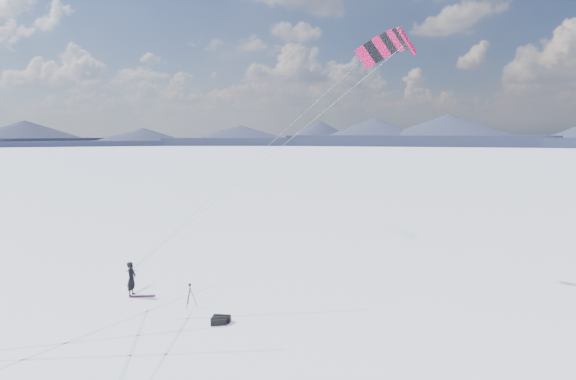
{
  "coord_description": "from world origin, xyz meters",
  "views": [
    {
      "loc": [
        2.75,
        -22.1,
        8.66
      ],
      "look_at": [
        5.64,
        4.98,
        5.44
      ],
      "focal_mm": 30.0,
      "sensor_mm": 36.0,
      "label": 1
    }
  ],
  "objects": [
    {
      "name": "snow_tracks",
      "position": [
        -0.65,
        -0.35,
        0.0
      ],
      "size": [
        14.76,
        10.25,
        0.01
      ],
      "color": "#ADBBD6",
      "rests_on": "ground"
    },
    {
      "name": "power_kite",
      "position": [
        11.8,
        6.25,
        13.77
      ],
      "size": [
        16.03,
        5.99,
        13.38
      ],
      "color": "#CA0C46",
      "rests_on": "ground"
    },
    {
      "name": "ground",
      "position": [
        0.0,
        0.0,
        0.0
      ],
      "size": [
        1800.0,
        1800.0,
        0.0
      ],
      "primitive_type": "plane",
      "color": "white"
    },
    {
      "name": "tripod",
      "position": [
        0.33,
        1.65,
        0.75
      ],
      "size": [
        0.52,
        0.58,
        1.17
      ],
      "rotation": [
        0.0,
        0.0,
        -0.04
      ],
      "color": "black",
      "rests_on": "ground"
    },
    {
      "name": "gear_bag_b",
      "position": [
        1.96,
        -0.56,
        0.16
      ],
      "size": [
        0.86,
        0.57,
        0.36
      ],
      "rotation": [
        0.0,
        0.0,
        -0.24
      ],
      "color": "black",
      "rests_on": "ground"
    },
    {
      "name": "snowboard",
      "position": [
        -2.34,
        3.37,
        0.02
      ],
      "size": [
        1.33,
        0.3,
        0.04
      ],
      "primitive_type": "cube",
      "rotation": [
        0.0,
        0.0,
        0.04
      ],
      "color": "maroon",
      "rests_on": "ground"
    },
    {
      "name": "snowkiter",
      "position": [
        -2.93,
        3.63,
        0.0
      ],
      "size": [
        0.56,
        0.74,
        1.84
      ],
      "primitive_type": "imported",
      "rotation": [
        0.0,
        0.0,
        1.37
      ],
      "color": "black",
      "rests_on": "ground"
    },
    {
      "name": "horizon_hills",
      "position": [
        -0.0,
        0.0,
        3.28
      ],
      "size": [
        704.84,
        706.81,
        8.28
      ],
      "color": "#181F31",
      "rests_on": "ground"
    },
    {
      "name": "gear_bag_a",
      "position": [
        1.84,
        -0.86,
        0.14
      ],
      "size": [
        0.75,
        0.39,
        0.33
      ],
      "rotation": [
        0.0,
        0.0,
        0.07
      ],
      "color": "black",
      "rests_on": "ground"
    }
  ]
}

